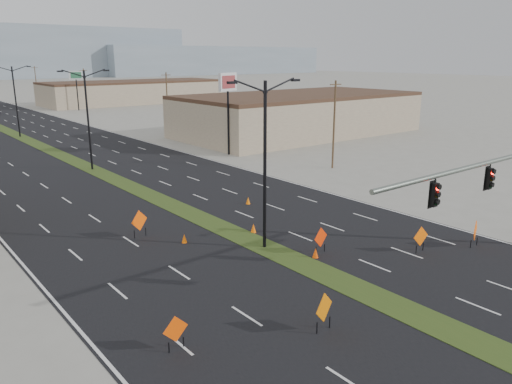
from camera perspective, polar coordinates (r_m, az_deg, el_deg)
ground at (r=23.66m, az=20.46°, el=-14.31°), size 600.00×600.00×0.00m
building_se_near at (r=76.33m, az=4.92°, el=8.71°), size 36.00×18.00×5.50m
building_se_far at (r=132.81m, az=-13.75°, el=10.96°), size 44.00×16.00×5.00m
mesa_east at (r=359.59m, az=-5.36°, el=14.75°), size 160.00×50.00×18.00m
signal_mast at (r=30.07m, az=26.57°, el=1.11°), size 16.30×0.60×8.00m
streetlight_0 at (r=29.17m, az=1.02°, el=3.61°), size 5.15×0.24×10.02m
streetlight_1 at (r=53.54m, az=-18.67°, el=8.12°), size 5.15×0.24×10.02m
streetlight_2 at (r=80.31m, az=-25.78°, el=9.52°), size 5.15×0.24×10.02m
utility_pole_0 at (r=52.26m, az=8.91°, el=7.75°), size 1.60×0.20×9.00m
utility_pole_1 at (r=80.03m, az=-10.11°, el=10.22°), size 1.60×0.20×9.00m
utility_pole_2 at (r=111.94m, az=-18.95°, el=11.00°), size 1.60×0.20×9.00m
utility_pole_3 at (r=145.27m, az=-23.83°, el=11.32°), size 1.60×0.20×9.00m
construction_sign_0 at (r=20.59m, az=-9.18°, el=-15.34°), size 1.13×0.06×1.50m
construction_sign_1 at (r=21.69m, az=7.78°, el=-13.09°), size 1.29×0.39×1.77m
construction_sign_2 at (r=32.89m, az=-13.19°, el=-3.29°), size 1.30×0.50×1.82m
construction_sign_3 at (r=29.76m, az=7.41°, el=-5.26°), size 1.20×0.21×1.60m
construction_sign_4 at (r=31.24m, az=18.30°, el=-4.94°), size 1.19×0.17×1.59m
construction_sign_5 at (r=33.27m, az=23.77°, el=-4.15°), size 1.20×0.50×1.69m
cone_0 at (r=29.28m, az=6.81°, el=-6.94°), size 0.43×0.43×0.60m
cone_1 at (r=33.06m, az=-0.30°, el=-4.17°), size 0.46×0.46×0.63m
cone_2 at (r=39.42m, az=-0.91°, el=-0.99°), size 0.40×0.40×0.59m
cone_3 at (r=31.63m, az=-8.20°, el=-5.29°), size 0.40×0.40×0.58m
pole_sign_east_near at (r=58.97m, az=-3.23°, el=11.75°), size 3.06×1.32×9.53m
pole_sign_east_far at (r=116.69m, az=-19.88°, el=12.10°), size 2.68×1.34×8.41m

